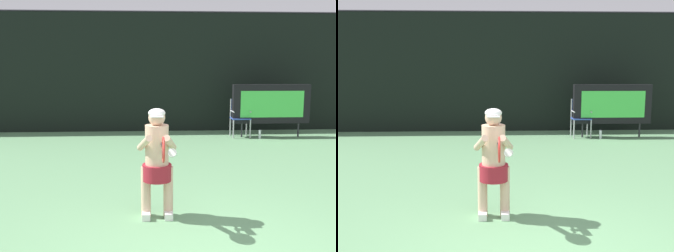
{
  "view_description": "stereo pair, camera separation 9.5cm",
  "coord_description": "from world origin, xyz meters",
  "views": [
    {
      "loc": [
        -0.68,
        -3.46,
        2.02
      ],
      "look_at": [
        -0.32,
        2.72,
        1.05
      ],
      "focal_mm": 41.28,
      "sensor_mm": 36.0,
      "label": 1
    },
    {
      "loc": [
        -0.59,
        -3.47,
        2.02
      ],
      "look_at": [
        -0.32,
        2.72,
        1.05
      ],
      "focal_mm": 41.28,
      "sensor_mm": 36.0,
      "label": 2
    }
  ],
  "objects": [
    {
      "name": "water_bottle",
      "position": [
        2.5,
        7.0,
        0.12
      ],
      "size": [
        0.07,
        0.07,
        0.27
      ],
      "color": "silver",
      "rests_on": "ground"
    },
    {
      "name": "scoreboard",
      "position": [
        2.87,
        7.25,
        0.95
      ],
      "size": [
        2.2,
        0.21,
        1.5
      ],
      "color": "black",
      "rests_on": "ground"
    },
    {
      "name": "backdrop_screen",
      "position": [
        0.0,
        8.5,
        1.81
      ],
      "size": [
        18.0,
        0.12,
        3.66
      ],
      "color": "black",
      "rests_on": "ground"
    },
    {
      "name": "umpire_chair",
      "position": [
        2.01,
        7.36,
        0.62
      ],
      "size": [
        0.52,
        0.44,
        1.08
      ],
      "color": "#B7B7BC",
      "rests_on": "ground"
    },
    {
      "name": "tennis_player",
      "position": [
        -0.54,
        1.5,
        0.8
      ],
      "size": [
        0.54,
        0.62,
        1.47
      ],
      "color": "white",
      "rests_on": "ground"
    },
    {
      "name": "tennis_racket",
      "position": [
        -0.48,
        1.02,
        1.04
      ],
      "size": [
        0.03,
        0.6,
        0.31
      ],
      "rotation": [
        0.0,
        0.0,
        0.08
      ],
      "color": "black"
    }
  ]
}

